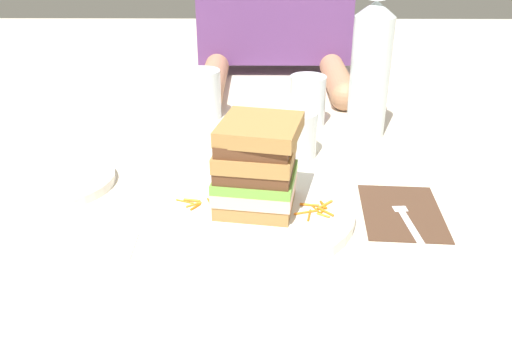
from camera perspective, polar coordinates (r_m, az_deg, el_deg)
The scene contains 25 objects.
ground_plane at distance 0.77m, azimuth -0.04°, elevation -4.80°, with size 3.00×3.00×0.00m, color beige.
main_plate at distance 0.76m, azimuth -0.02°, elevation -4.23°, with size 0.28×0.28×0.02m, color white.
sandwich at distance 0.73m, azimuth 0.05°, elevation 0.52°, with size 0.13×0.12×0.13m.
carrot_shred_0 at distance 0.76m, azimuth -6.44°, elevation -3.85°, with size 0.00×0.00×0.02m, color orange.
carrot_shred_1 at distance 0.77m, azimuth -4.90°, elevation -3.45°, with size 0.00×0.00×0.03m, color orange.
carrot_shred_2 at distance 0.77m, azimuth -7.56°, elevation -3.28°, with size 0.00×0.00×0.03m, color orange.
carrot_shred_3 at distance 0.77m, azimuth -6.81°, elevation -3.16°, with size 0.00×0.00×0.02m, color orange.
carrot_shred_4 at distance 0.76m, azimuth -6.63°, elevation -3.66°, with size 0.00×0.00×0.02m, color orange.
carrot_shred_5 at distance 0.77m, azimuth 7.27°, elevation -3.48°, with size 0.00×0.00×0.03m, color orange.
carrot_shred_6 at distance 0.75m, azimuth 7.15°, elevation -4.06°, with size 0.00×0.00×0.03m, color orange.
carrot_shred_7 at distance 0.74m, azimuth 5.28°, elevation -4.43°, with size 0.00×0.00×0.03m, color orange.
carrot_shred_8 at distance 0.76m, azimuth 5.69°, elevation -3.62°, with size 0.00×0.00×0.03m, color orange.
carrot_shred_9 at distance 0.75m, azimuth 6.43°, elevation -4.16°, with size 0.00×0.00×0.02m, color orange.
carrot_shred_10 at distance 0.74m, azimuth 7.15°, elevation -4.74°, with size 0.00×0.00×0.02m, color orange.
carrot_shred_11 at distance 0.76m, azimuth 7.19°, elevation -3.76°, with size 0.00×0.00×0.02m, color orange.
carrot_shred_12 at distance 0.74m, azimuth 5.67°, elevation -4.75°, with size 0.00×0.00×0.03m, color orange.
carrot_shred_13 at distance 0.75m, azimuth 7.50°, elevation -4.40°, with size 0.00×0.00×0.02m, color orange.
napkin_dark at distance 0.80m, azimuth 15.21°, elevation -4.22°, with size 0.11×0.16×0.00m, color #4C3323.
fork at distance 0.78m, azimuth 15.72°, elevation -4.85°, with size 0.03×0.17×0.00m.
knife at distance 0.77m, azimuth -12.36°, elevation -5.19°, with size 0.02×0.20×0.00m.
juice_glass at distance 0.94m, azimuth 4.14°, elevation 3.63°, with size 0.08×0.08×0.08m.
water_bottle at distance 1.02m, azimuth 12.04°, elevation 10.61°, with size 0.07×0.07×0.29m.
empty_tumbler_0 at distance 1.12m, azimuth -5.61°, elevation 8.08°, with size 0.07×0.07×0.10m, color silver.
empty_tumbler_1 at distance 1.08m, azimuth 5.48°, elevation 7.38°, with size 0.07×0.07×0.10m, color silver.
side_plate at distance 0.90m, azimuth -20.39°, elevation -0.99°, with size 0.18×0.18×0.01m, color white.
Camera 1 is at (0.01, -0.66, 0.39)m, focal length 37.72 mm.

